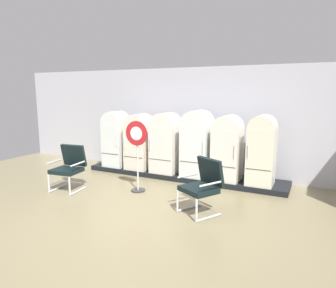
# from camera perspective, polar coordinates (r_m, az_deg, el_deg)

# --- Properties ---
(ground) EXTENTS (12.00, 10.00, 0.05)m
(ground) POSITION_cam_1_polar(r_m,az_deg,el_deg) (5.56, -10.38, -14.12)
(ground) COLOR #817553
(back_wall) EXTENTS (11.76, 0.12, 2.84)m
(back_wall) POSITION_cam_1_polar(r_m,az_deg,el_deg) (8.34, 4.52, 4.42)
(back_wall) COLOR #B9BAC3
(back_wall) RESTS_ON ground
(display_plinth) EXTENTS (5.27, 0.95, 0.12)m
(display_plinth) POSITION_cam_1_polar(r_m,az_deg,el_deg) (8.01, 2.68, -5.78)
(display_plinth) COLOR black
(display_plinth) RESTS_ON ground
(refrigerator_0) EXTENTS (0.61, 0.61, 1.55)m
(refrigerator_0) POSITION_cam_1_polar(r_m,az_deg,el_deg) (8.68, -9.74, 1.28)
(refrigerator_0) COLOR silver
(refrigerator_0) RESTS_ON display_plinth
(refrigerator_1) EXTENTS (0.63, 0.68, 1.49)m
(refrigerator_1) POSITION_cam_1_polar(r_m,az_deg,el_deg) (8.29, -5.40, 0.76)
(refrigerator_1) COLOR silver
(refrigerator_1) RESTS_ON display_plinth
(refrigerator_2) EXTENTS (0.68, 0.66, 1.55)m
(refrigerator_2) POSITION_cam_1_polar(r_m,az_deg,el_deg) (7.89, -0.46, 0.57)
(refrigerator_2) COLOR silver
(refrigerator_2) RESTS_ON display_plinth
(refrigerator_3) EXTENTS (0.68, 0.71, 1.64)m
(refrigerator_3) POSITION_cam_1_polar(r_m,az_deg,el_deg) (7.56, 5.48, 0.48)
(refrigerator_3) COLOR silver
(refrigerator_3) RESTS_ON display_plinth
(refrigerator_4) EXTENTS (0.63, 0.67, 1.55)m
(refrigerator_4) POSITION_cam_1_polar(r_m,az_deg,el_deg) (7.32, 11.03, -0.36)
(refrigerator_4) COLOR silver
(refrigerator_4) RESTS_ON display_plinth
(refrigerator_5) EXTENTS (0.59, 0.64, 1.58)m
(refrigerator_5) POSITION_cam_1_polar(r_m,az_deg,el_deg) (7.14, 17.11, -0.70)
(refrigerator_5) COLOR silver
(refrigerator_5) RESTS_ON display_plinth
(armchair_left) EXTENTS (0.71, 0.72, 1.01)m
(armchair_left) POSITION_cam_1_polar(r_m,az_deg,el_deg) (7.27, -17.99, -3.80)
(armchair_left) COLOR silver
(armchair_left) RESTS_ON ground
(armchair_right) EXTENTS (0.85, 0.87, 1.01)m
(armchair_right) POSITION_cam_1_polar(r_m,az_deg,el_deg) (5.64, 6.56, -7.30)
(armchair_right) COLOR silver
(armchair_right) RESTS_ON ground
(sign_stand) EXTENTS (0.54, 0.32, 1.58)m
(sign_stand) POSITION_cam_1_polar(r_m,az_deg,el_deg) (6.74, -5.80, -1.90)
(sign_stand) COLOR #2D2D30
(sign_stand) RESTS_ON ground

